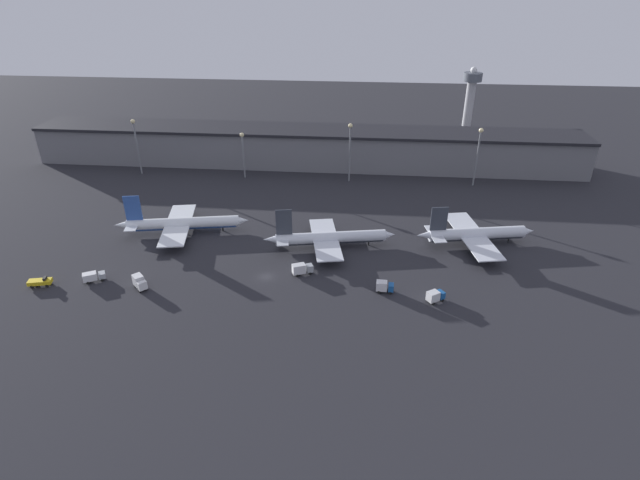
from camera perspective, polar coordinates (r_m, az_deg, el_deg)
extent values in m
plane|color=#26262B|center=(145.15, -6.17, -4.19)|extent=(600.00, 600.00, 0.00)
cube|color=slate|center=(229.22, -1.61, 10.44)|extent=(243.32, 20.52, 15.43)
cube|color=black|center=(226.85, -1.64, 12.44)|extent=(243.32, 22.52, 1.20)
cylinder|color=white|center=(173.23, -15.36, 1.88)|extent=(36.78, 10.74, 3.74)
cylinder|color=#2D519E|center=(173.51, -15.33, 1.69)|extent=(34.87, 9.84, 3.18)
cone|color=white|center=(170.83, -8.92, 2.21)|extent=(5.08, 4.35, 3.55)
cone|color=white|center=(177.69, -21.62, 1.62)|extent=(6.11, 4.20, 3.18)
cube|color=#2D519E|center=(174.17, -20.62, 3.43)|extent=(5.21, 1.40, 8.56)
cube|color=white|center=(176.60, -20.55, 1.77)|extent=(5.86, 11.90, 0.24)
cube|color=white|center=(173.77, -15.94, 1.72)|extent=(14.16, 32.64, 0.36)
cylinder|color=gray|center=(181.98, -15.13, 2.61)|extent=(4.43, 2.81, 2.06)
cylinder|color=gray|center=(166.34, -15.96, -0.01)|extent=(4.43, 2.81, 2.06)
cylinder|color=black|center=(172.58, -11.05, 1.29)|extent=(0.50, 0.50, 1.68)
cylinder|color=black|center=(176.05, -15.77, 1.28)|extent=(0.50, 0.50, 1.68)
cylinder|color=black|center=(173.42, -15.91, 0.83)|extent=(0.50, 0.50, 1.68)
cylinder|color=silver|center=(158.12, 1.25, 0.30)|extent=(35.02, 10.28, 3.61)
cylinder|color=#333842|center=(158.42, 1.25, 0.10)|extent=(33.20, 9.41, 3.07)
cone|color=silver|center=(161.20, 7.82, 0.60)|extent=(4.91, 4.20, 3.43)
cone|color=silver|center=(157.07, -5.56, 0.08)|extent=(5.91, 4.05, 3.07)
cube|color=#333842|center=(154.48, -4.15, 2.03)|extent=(5.04, 1.37, 8.44)
cube|color=silver|center=(156.95, -4.34, 0.22)|extent=(5.52, 10.75, 0.24)
cube|color=silver|center=(158.16, 0.62, 0.13)|extent=(13.28, 29.47, 0.36)
cylinder|color=gray|center=(165.86, 0.68, 1.05)|extent=(4.28, 2.71, 1.99)
cylinder|color=gray|center=(151.93, 1.33, -1.67)|extent=(4.28, 2.71, 1.99)
cylinder|color=black|center=(161.14, 5.57, -0.32)|extent=(0.50, 0.50, 1.62)
cylinder|color=black|center=(160.44, 0.56, -0.31)|extent=(0.50, 0.50, 1.62)
cylinder|color=black|center=(157.92, 0.67, -0.81)|extent=(0.50, 0.50, 1.62)
cylinder|color=silver|center=(167.75, 17.49, 0.71)|extent=(31.43, 9.78, 3.83)
cylinder|color=#333842|center=(168.05, 17.46, 0.51)|extent=(29.79, 8.92, 3.25)
cone|color=silver|center=(174.86, 22.58, 0.94)|extent=(5.21, 4.45, 3.64)
cone|color=silver|center=(161.89, 11.95, 0.55)|extent=(6.26, 4.30, 3.25)
cube|color=#333842|center=(160.64, 13.46, 2.37)|extent=(5.34, 1.42, 7.87)
cube|color=silver|center=(162.73, 13.04, 0.69)|extent=(6.07, 12.50, 0.24)
cube|color=silver|center=(167.37, 16.98, 0.54)|extent=(14.68, 34.30, 0.36)
cylinder|color=gray|center=(175.95, 16.14, 1.58)|extent=(4.54, 2.88, 2.11)
cylinder|color=gray|center=(160.83, 18.39, -1.38)|extent=(4.54, 2.88, 2.11)
cylinder|color=black|center=(173.43, 20.70, 0.05)|extent=(0.50, 0.50, 1.72)
cylinder|color=black|center=(169.64, 16.69, 0.09)|extent=(0.50, 0.50, 1.72)
cylinder|color=black|center=(167.16, 17.05, -0.40)|extent=(0.50, 0.50, 1.72)
cube|color=gold|center=(160.09, -29.37, -4.18)|extent=(6.55, 3.79, 1.15)
cube|color=black|center=(159.05, -28.94, -3.86)|extent=(1.08, 1.81, 0.80)
cylinder|color=black|center=(160.47, -28.55, -4.24)|extent=(1.02, 0.80, 0.90)
cylinder|color=black|center=(159.03, -28.74, -4.59)|extent=(1.02, 0.80, 0.90)
cylinder|color=black|center=(161.96, -29.84, -4.30)|extent=(1.02, 0.80, 0.90)
cylinder|color=black|center=(160.53, -30.05, -4.64)|extent=(1.02, 0.80, 0.90)
cube|color=#195199|center=(137.92, 8.12, -5.38)|extent=(1.52, 2.25, 1.95)
cube|color=silver|center=(137.69, 7.06, -5.20)|extent=(3.04, 2.32, 2.60)
cylinder|color=black|center=(139.29, 8.03, -5.62)|extent=(0.92, 0.59, 0.90)
cylinder|color=black|center=(137.91, 8.02, -6.00)|extent=(0.92, 0.59, 0.90)
cylinder|color=black|center=(139.24, 6.77, -5.54)|extent=(0.92, 0.59, 0.90)
cylinder|color=black|center=(137.86, 6.75, -5.92)|extent=(0.92, 0.59, 0.90)
cube|color=#9EA3A8|center=(155.19, -23.65, -3.69)|extent=(2.69, 2.93, 1.58)
cube|color=silver|center=(155.28, -24.82, -3.82)|extent=(4.34, 3.84, 2.11)
cylinder|color=black|center=(156.49, -23.66, -3.87)|extent=(1.07, 0.95, 0.90)
cylinder|color=black|center=(154.95, -23.63, -4.20)|extent=(1.07, 0.95, 0.90)
cylinder|color=black|center=(156.76, -25.01, -4.13)|extent=(1.07, 0.95, 0.90)
cylinder|color=black|center=(155.22, -25.00, -4.45)|extent=(1.07, 0.95, 0.90)
cube|color=#195199|center=(137.56, 13.61, -6.07)|extent=(2.52, 2.75, 1.93)
cube|color=silver|center=(135.85, 12.79, -6.28)|extent=(3.80, 3.63, 2.57)
cylinder|color=black|center=(138.67, 13.27, -6.33)|extent=(1.07, 0.99, 0.90)
cylinder|color=black|center=(137.64, 13.75, -6.68)|extent=(1.07, 0.99, 0.90)
cylinder|color=black|center=(136.87, 12.29, -6.72)|extent=(1.07, 0.99, 0.90)
cylinder|color=black|center=(135.83, 12.76, -7.07)|extent=(1.07, 0.99, 0.90)
cube|color=#9EA3A8|center=(145.09, -1.21, -3.21)|extent=(2.51, 2.71, 2.06)
cube|color=silver|center=(144.16, -2.44, -3.30)|extent=(4.27, 3.47, 2.75)
cylinder|color=black|center=(146.39, -1.36, -3.50)|extent=(1.04, 0.86, 0.90)
cylinder|color=black|center=(145.06, -1.18, -3.82)|extent=(1.04, 0.86, 0.90)
cylinder|color=black|center=(145.53, -2.81, -3.74)|extent=(1.04, 0.86, 0.90)
cylinder|color=black|center=(144.19, -2.64, -4.07)|extent=(1.04, 0.86, 0.90)
cube|color=white|center=(145.36, -19.64, -4.92)|extent=(2.73, 2.73, 2.34)
cube|color=silver|center=(147.34, -20.05, -4.35)|extent=(3.84, 3.84, 3.12)
cylinder|color=black|center=(146.45, -19.25, -5.26)|extent=(1.06, 1.06, 0.90)
cylinder|color=black|center=(146.01, -19.90, -5.49)|extent=(1.06, 1.06, 0.90)
cylinder|color=black|center=(149.02, -19.71, -4.73)|extent=(1.06, 1.06, 0.90)
cylinder|color=black|center=(148.59, -20.35, -4.95)|extent=(1.06, 1.06, 0.90)
cylinder|color=slate|center=(230.32, -20.11, 9.76)|extent=(0.70, 0.70, 22.46)
sphere|color=beige|center=(227.22, -20.60, 12.57)|extent=(1.80, 1.80, 1.80)
cylinder|color=slate|center=(215.65, -8.73, 9.34)|extent=(0.70, 0.70, 18.01)
sphere|color=beige|center=(212.82, -8.91, 11.79)|extent=(1.80, 1.80, 1.80)
cylinder|color=slate|center=(208.74, 3.41, 9.71)|extent=(0.70, 0.70, 23.01)
sphere|color=beige|center=(205.26, 3.50, 12.92)|extent=(1.80, 1.80, 1.80)
cylinder|color=slate|center=(213.44, 17.48, 8.80)|extent=(0.70, 0.70, 22.48)
sphere|color=beige|center=(210.09, 17.94, 11.84)|extent=(1.80, 1.80, 1.80)
cylinder|color=#99999E|center=(270.11, 16.54, 13.76)|extent=(4.40, 4.40, 30.95)
cylinder|color=#4C515B|center=(266.67, 17.07, 17.39)|extent=(9.00, 9.00, 4.00)
sphere|color=silver|center=(266.16, 17.17, 18.06)|extent=(3.20, 3.20, 3.20)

